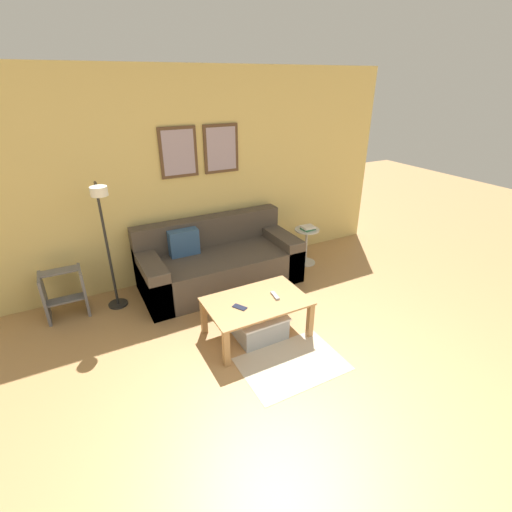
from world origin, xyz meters
TOP-DOWN VIEW (x-y plane):
  - wall_back at (0.00, 3.64)m, footprint 5.60×0.09m
  - area_rug at (0.09, 1.45)m, footprint 0.95×0.66m
  - couch at (0.08, 3.17)m, footprint 1.96×0.89m
  - coffee_table at (0.01, 2.01)m, footprint 1.00×0.65m
  - storage_bin at (0.02, 1.97)m, footprint 0.51×0.40m
  - floor_lamp at (-1.17, 3.12)m, footprint 0.22×0.44m
  - side_table at (1.40, 3.13)m, footprint 0.34×0.34m
  - book_stack at (1.40, 3.11)m, footprint 0.18×0.16m
  - remote_control at (0.21, 1.99)m, footprint 0.06×0.15m
  - cell_phone at (-0.19, 1.97)m, footprint 0.13×0.15m
  - step_stool at (-1.68, 3.30)m, footprint 0.42×0.32m

SIDE VIEW (x-z plane):
  - area_rug at x=0.09m, z-range 0.00..0.01m
  - storage_bin at x=0.02m, z-range 0.00..0.25m
  - step_stool at x=-1.68m, z-range 0.02..0.55m
  - couch at x=0.08m, z-range -0.12..0.69m
  - side_table at x=1.40m, z-range 0.05..0.57m
  - coffee_table at x=0.01m, z-range 0.14..0.54m
  - cell_phone at x=-0.19m, z-range 0.41..0.41m
  - remote_control at x=0.21m, z-range 0.41..0.43m
  - book_stack at x=1.40m, z-range 0.52..0.57m
  - floor_lamp at x=-1.17m, z-range 0.23..1.70m
  - wall_back at x=0.00m, z-range 0.01..2.56m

